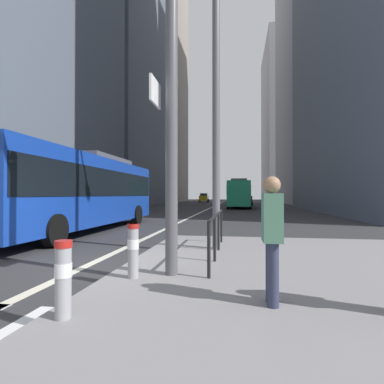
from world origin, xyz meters
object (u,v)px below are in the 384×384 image
car_receding_near (245,199)px  street_lamp_post (216,55)px  city_bus_red_receding (239,193)px  bollard_right (133,248)px  traffic_signal_gantry (50,59)px  city_bus_blue_oncoming (82,189)px  pedestrian_waiting (272,233)px  bollard_left (63,275)px  car_oncoming_mid (204,198)px

car_receding_near → street_lamp_post: street_lamp_post is taller
city_bus_red_receding → bollard_right: city_bus_red_receding is taller
traffic_signal_gantry → bollard_right: traffic_signal_gantry is taller
city_bus_blue_oncoming → pedestrian_waiting: bearing=-48.1°
bollard_right → pedestrian_waiting: pedestrian_waiting is taller
car_receding_near → bollard_left: 44.71m
city_bus_blue_oncoming → bollard_right: (4.82, -6.91, -1.17)m
city_bus_red_receding → traffic_signal_gantry: bearing=-96.8°
city_bus_red_receding → bollard_left: (-2.17, -33.58, -1.19)m
traffic_signal_gantry → bollard_left: traffic_signal_gantry is taller
car_receding_near → bollard_right: size_ratio=4.70×
city_bus_blue_oncoming → bollard_left: (4.61, -8.63, -1.19)m
bollard_left → bollard_right: size_ratio=0.97×
car_oncoming_mid → bollard_right: car_oncoming_mid is taller
car_oncoming_mid → street_lamp_post: street_lamp_post is taller
city_bus_red_receding → street_lamp_post: bearing=-91.5°
bollard_right → pedestrian_waiting: (2.20, -0.91, 0.40)m
pedestrian_waiting → city_bus_blue_oncoming: bearing=131.9°
car_oncoming_mid → car_receding_near: same height
car_oncoming_mid → bollard_right: (5.52, -59.24, -0.33)m
car_receding_near → street_lamp_post: size_ratio=0.54×
traffic_signal_gantry → street_lamp_post: 4.18m
bollard_left → street_lamp_post: bearing=73.4°
street_lamp_post → bollard_right: (-1.20, -3.00, -4.62)m
street_lamp_post → bollard_left: street_lamp_post is taller
car_receding_near → bollard_right: car_receding_near is taller
bollard_left → bollard_right: bollard_right is taller
bollard_left → bollard_right: (0.21, 1.72, 0.02)m
car_receding_near → city_bus_red_receding: bearing=-95.2°
traffic_signal_gantry → street_lamp_post: bearing=42.1°
traffic_signal_gantry → street_lamp_post: size_ratio=0.88×
traffic_signal_gantry → pedestrian_waiting: size_ratio=4.24×
city_bus_blue_oncoming → city_bus_red_receding: bearing=74.8°
city_bus_blue_oncoming → city_bus_red_receding: size_ratio=1.00×
car_oncoming_mid → traffic_signal_gantry: (3.74, -58.94, 3.16)m
city_bus_blue_oncoming → traffic_signal_gantry: bearing=-65.3°
city_bus_red_receding → traffic_signal_gantry: 31.86m
city_bus_red_receding → car_receding_near: city_bus_red_receding is taller
traffic_signal_gantry → bollard_left: (1.57, -2.02, -3.51)m
car_receding_near → pedestrian_waiting: size_ratio=2.62×
bollard_right → pedestrian_waiting: size_ratio=0.56×
street_lamp_post → bollard_right: size_ratio=8.67×
city_bus_red_receding → city_bus_blue_oncoming: bearing=-105.2°
city_bus_blue_oncoming → traffic_signal_gantry: size_ratio=1.61×
car_oncoming_mid → bollard_left: size_ratio=5.10×
traffic_signal_gantry → bollard_right: size_ratio=7.61×
bollard_right → bollard_left: bearing=-97.0°
traffic_signal_gantry → pedestrian_waiting: traffic_signal_gantry is taller
street_lamp_post → bollard_left: bearing=-106.6°
bollard_left → city_bus_blue_oncoming: bearing=118.1°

